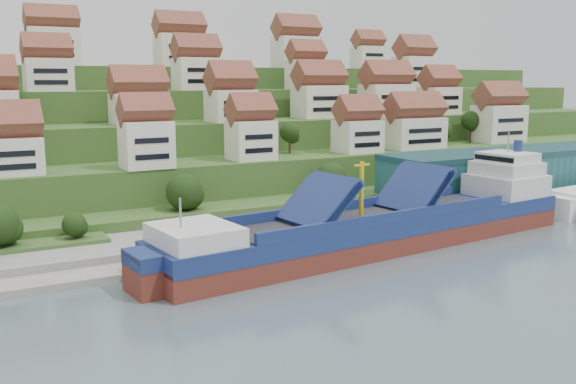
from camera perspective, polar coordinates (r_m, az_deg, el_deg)
ground at (r=105.71m, az=5.90°, el=-5.21°), size 300.00×300.00×0.00m
quay at (r=128.79m, az=9.44°, el=-2.05°), size 180.00×14.00×2.20m
hillside at (r=196.88m, az=-11.49°, el=4.82°), size 260.00×128.00×31.00m
hillside_village at (r=157.26m, az=-5.96°, el=8.80°), size 158.58×64.84×29.41m
hillside_trees at (r=136.32m, az=-7.59°, el=4.93°), size 143.04×62.91×31.20m
warehouse at (r=150.80m, az=18.64°, el=1.66°), size 60.00×15.00×10.00m
flagpole at (r=122.72m, az=10.27°, el=0.09°), size 1.28×0.16×8.00m
cargo_ship at (r=108.44m, az=8.99°, el=-3.08°), size 80.14×20.14×17.61m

